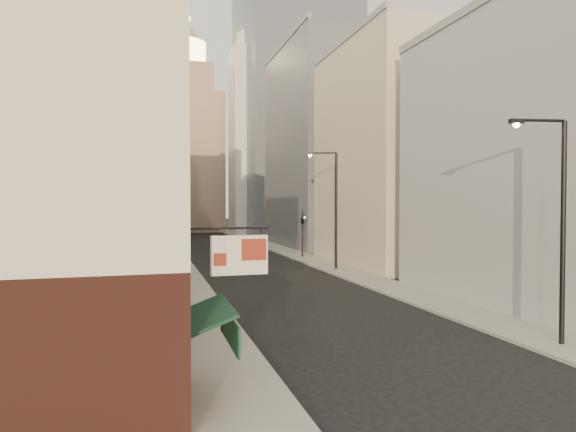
# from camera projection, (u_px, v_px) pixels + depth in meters

# --- Properties ---
(ground) EXTENTS (360.00, 360.00, 0.00)m
(ground) POSITION_uv_depth(u_px,v_px,m) (512.00, 421.00, 12.33)
(ground) COLOR black
(ground) RESTS_ON ground
(sidewalk_left) EXTENTS (3.00, 140.00, 0.15)m
(sidewalk_left) POSITION_uv_depth(u_px,v_px,m) (167.00, 246.00, 63.27)
(sidewalk_left) COLOR gray
(sidewalk_left) RESTS_ON ground
(sidewalk_right) EXTENTS (3.00, 140.00, 0.15)m
(sidewalk_right) POSITION_uv_depth(u_px,v_px,m) (263.00, 244.00, 66.92)
(sidewalk_right) COLOR gray
(sidewalk_right) RESTS_ON ground
(near_building_left) EXTENTS (8.30, 23.04, 12.30)m
(near_building_left) POSITION_uv_depth(u_px,v_px,m) (90.00, 192.00, 17.73)
(near_building_left) COLOR #4F271F
(near_building_left) RESTS_ON ground
(left_bldg_beige) EXTENTS (8.00, 12.00, 16.00)m
(left_bldg_beige) POSITION_uv_depth(u_px,v_px,m) (102.00, 170.00, 33.71)
(left_bldg_beige) COLOR #C1B297
(left_bldg_beige) RESTS_ON ground
(left_bldg_grey) EXTENTS (8.00, 16.00, 20.00)m
(left_bldg_grey) POSITION_uv_depth(u_px,v_px,m) (116.00, 161.00, 49.02)
(left_bldg_grey) COLOR #99999F
(left_bldg_grey) RESTS_ON ground
(left_bldg_tan) EXTENTS (8.00, 18.00, 17.00)m
(left_bldg_tan) POSITION_uv_depth(u_px,v_px,m) (124.00, 183.00, 66.33)
(left_bldg_tan) COLOR tan
(left_bldg_tan) RESTS_ON ground
(left_bldg_wingrid) EXTENTS (8.00, 20.00, 24.00)m
(left_bldg_wingrid) POSITION_uv_depth(u_px,v_px,m) (129.00, 168.00, 85.43)
(left_bldg_wingrid) COLOR gray
(left_bldg_wingrid) RESTS_ON ground
(right_bldg_grey) EXTENTS (8.00, 16.00, 16.00)m
(right_bldg_grey) POSITION_uv_depth(u_px,v_px,m) (535.00, 161.00, 27.01)
(right_bldg_grey) COLOR #99999F
(right_bldg_grey) RESTS_ON ground
(right_bldg_beige) EXTENTS (8.00, 16.00, 20.00)m
(right_bldg_beige) POSITION_uv_depth(u_px,v_px,m) (384.00, 156.00, 44.24)
(right_bldg_beige) COLOR #C1B297
(right_bldg_beige) RESTS_ON ground
(right_bldg_wingrid) EXTENTS (8.00, 20.00, 26.00)m
(right_bldg_wingrid) POSITION_uv_depth(u_px,v_px,m) (312.00, 148.00, 63.36)
(right_bldg_wingrid) COLOR gray
(right_bldg_wingrid) RESTS_ON ground
(highrise) EXTENTS (21.00, 23.00, 51.20)m
(highrise) POSITION_uv_depth(u_px,v_px,m) (294.00, 99.00, 91.60)
(highrise) COLOR gray
(highrise) RESTS_ON ground
(clock_tower) EXTENTS (14.00, 14.00, 44.90)m
(clock_tower) POSITION_uv_depth(u_px,v_px,m) (187.00, 146.00, 99.90)
(clock_tower) COLOR tan
(clock_tower) RESTS_ON ground
(white_tower) EXTENTS (8.00, 8.00, 41.50)m
(white_tower) POSITION_uv_depth(u_px,v_px,m) (253.00, 134.00, 89.53)
(white_tower) COLOR silver
(white_tower) RESTS_ON ground
(streetlamp_near) EXTENTS (2.29, 0.62, 8.82)m
(streetlamp_near) POSITION_uv_depth(u_px,v_px,m) (558.00, 218.00, 18.50)
(streetlamp_near) COLOR black
(streetlamp_near) RESTS_ON ground
(streetlamp_mid) EXTENTS (2.52, 1.00, 9.93)m
(streetlamp_mid) POSITION_uv_depth(u_px,v_px,m) (333.00, 203.00, 40.23)
(streetlamp_mid) COLOR black
(streetlamp_mid) RESTS_ON ground
(traffic_light_left) EXTENTS (0.55, 0.43, 5.00)m
(traffic_light_left) POSITION_uv_depth(u_px,v_px,m) (171.00, 226.00, 45.32)
(traffic_light_left) COLOR black
(traffic_light_left) RESTS_ON ground
(traffic_light_right) EXTENTS (0.80, 0.80, 5.00)m
(traffic_light_right) POSITION_uv_depth(u_px,v_px,m) (302.00, 221.00, 49.71)
(traffic_light_right) COLOR black
(traffic_light_right) RESTS_ON ground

